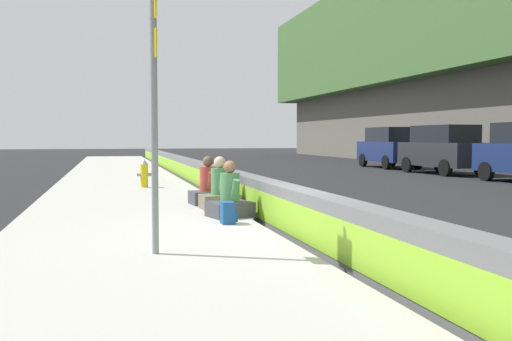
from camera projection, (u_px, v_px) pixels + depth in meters
The scene contains 11 objects.
ground_plane at pixel (297, 238), 9.64m from camera, with size 160.00×160.00×0.00m, color #232326.
sidewalk_strip at pixel (138, 241), 8.97m from camera, with size 80.00×4.40×0.14m, color #B5B2A8.
jersey_barrier at pixel (297, 213), 9.61m from camera, with size 76.00×0.45×0.85m.
route_sign_post at pixel (154, 99), 7.52m from camera, with size 0.44×0.09×3.60m.
fire_hydrant at pixel (144, 173), 17.86m from camera, with size 0.26×0.46×0.88m.
seated_person_foreground at pixel (230, 199), 11.18m from camera, with size 0.85×0.94×1.11m.
seated_person_middle at pixel (220, 192), 12.47m from camera, with size 0.75×0.87×1.15m.
seated_person_rear at pixel (208, 189), 13.34m from camera, with size 0.77×0.88×1.13m.
backpack at pixel (228, 213), 10.29m from camera, with size 0.32×0.28×0.40m.
parked_car_fourth at pixel (443, 149), 26.52m from camera, with size 4.87×2.21×2.28m.
parked_car_midline at pixel (390, 147), 31.93m from camera, with size 4.86×2.18×2.28m.
Camera 1 is at (-9.07, 3.08, 1.70)m, focal length 39.79 mm.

